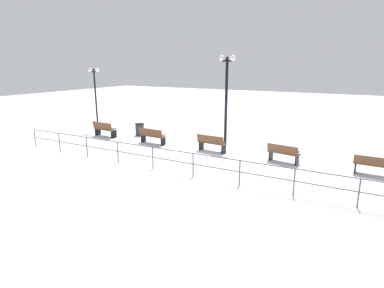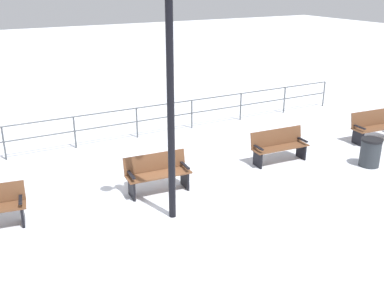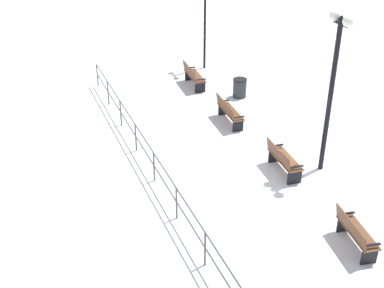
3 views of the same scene
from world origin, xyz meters
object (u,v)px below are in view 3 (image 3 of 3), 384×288
(bench_fifth, at_px, (193,76))
(lamppost_middle, at_px, (334,69))
(bench_third, at_px, (283,159))
(trash_bin, at_px, (240,88))
(bench_second, at_px, (355,232))
(lamppost_far, at_px, (205,1))
(bench_fourth, at_px, (229,111))

(bench_fifth, bearing_deg, lamppost_middle, -76.27)
(bench_third, distance_m, trash_bin, 5.98)
(bench_second, bearing_deg, bench_fifth, 98.39)
(bench_third, xyz_separation_m, bench_fifth, (-0.04, 7.59, 0.01))
(trash_bin, bearing_deg, bench_third, -102.94)
(trash_bin, bearing_deg, bench_fifth, 128.22)
(trash_bin, bearing_deg, lamppost_far, 90.88)
(bench_third, xyz_separation_m, lamppost_middle, (1.28, -0.22, 2.89))
(bench_fifth, height_order, trash_bin, bench_fifth)
(bench_third, height_order, lamppost_far, lamppost_far)
(bench_fifth, bearing_deg, bench_third, -85.58)
(lamppost_middle, bearing_deg, bench_third, 170.08)
(bench_second, distance_m, bench_fifth, 11.37)
(bench_fourth, bearing_deg, bench_third, -85.00)
(bench_second, bearing_deg, lamppost_far, 92.75)
(bench_fourth, distance_m, bench_fifth, 3.80)
(bench_fourth, distance_m, lamppost_far, 6.44)
(bench_fourth, height_order, lamppost_middle, lamppost_middle)
(trash_bin, bearing_deg, bench_second, -98.59)
(bench_fifth, height_order, lamppost_middle, lamppost_middle)
(lamppost_far, relative_size, trash_bin, 5.42)
(lamppost_middle, bearing_deg, bench_fourth, 109.10)
(lamppost_far, xyz_separation_m, trash_bin, (0.06, -3.67, -2.72))
(bench_fifth, distance_m, lamppost_far, 3.51)
(bench_third, height_order, bench_fourth, bench_third)
(bench_second, distance_m, trash_bin, 9.73)
(bench_fourth, distance_m, lamppost_middle, 5.14)
(bench_second, relative_size, trash_bin, 1.96)
(bench_second, height_order, trash_bin, bench_second)
(bench_fourth, bearing_deg, bench_second, -86.67)
(bench_second, height_order, bench_fourth, bench_fourth)
(bench_second, height_order, lamppost_middle, lamppost_middle)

